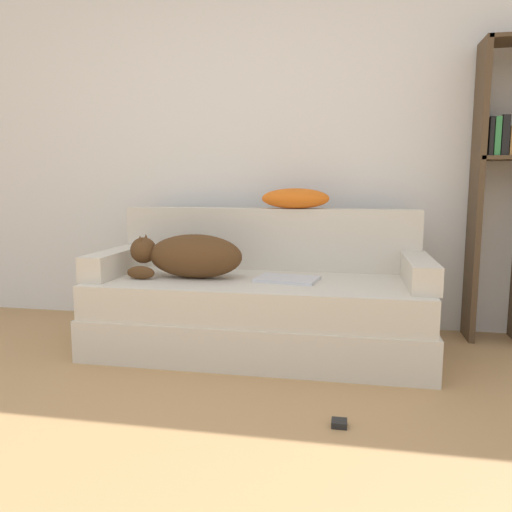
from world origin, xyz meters
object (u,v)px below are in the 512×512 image
power_adapter (339,423)px  throw_pillow (295,198)px  couch (259,315)px  bookshelf (501,179)px  dog (188,256)px  laptop (287,279)px

power_adapter → throw_pillow: bearing=104.9°
couch → bookshelf: (1.45, 0.49, 0.81)m
power_adapter → couch: bearing=119.4°
couch → throw_pillow: size_ratio=4.52×
dog → laptop: (0.60, 0.02, -0.13)m
bookshelf → power_adapter: bookshelf is taller
throw_pillow → laptop: bearing=-90.2°
laptop → dog: bearing=-168.6°
laptop → power_adapter: bearing=-59.6°
power_adapter → bookshelf: bearing=56.0°
throw_pillow → power_adapter: bearing=-75.1°
couch → bookshelf: bearing=18.8°
dog → laptop: 0.61m
couch → power_adapter: size_ratio=30.77×
dog → power_adapter: (0.93, -0.84, -0.56)m
couch → laptop: size_ratio=5.12×
bookshelf → power_adapter: size_ratio=29.10×
couch → power_adapter: couch is taller
dog → throw_pillow: 0.79m
dog → bookshelf: bookshelf is taller
dog → bookshelf: 2.00m
power_adapter → dog: bearing=137.7°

